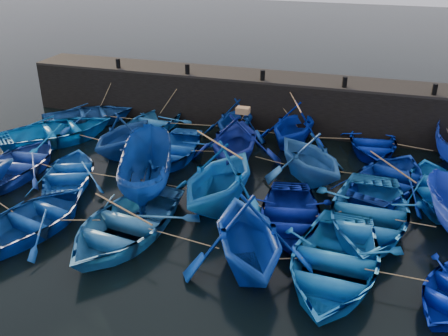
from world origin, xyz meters
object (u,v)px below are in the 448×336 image
(boat_13, at_px, (21,162))
(wooden_crate, at_px, (243,110))
(boat_0, at_px, (89,115))
(boat_8, at_px, (172,149))

(boat_13, relative_size, wooden_crate, 8.55)
(boat_0, relative_size, boat_8, 1.01)
(wooden_crate, bearing_deg, boat_0, 163.82)
(boat_0, distance_m, boat_13, 6.07)
(boat_13, distance_m, wooden_crate, 9.68)
(boat_0, bearing_deg, boat_13, 145.56)
(boat_8, relative_size, boat_13, 0.99)
(boat_8, height_order, boat_13, boat_13)
(boat_8, distance_m, wooden_crate, 3.84)
(boat_8, bearing_deg, wooden_crate, 1.84)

